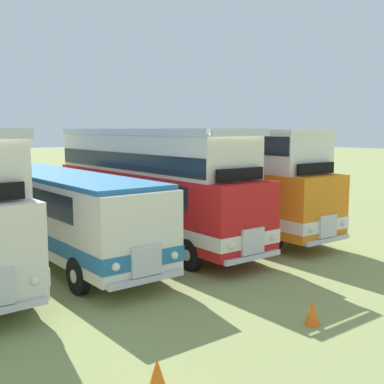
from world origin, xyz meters
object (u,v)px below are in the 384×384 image
at_px(cone_mid_row, 157,375).
at_px(bus_third_in_row, 61,209).
at_px(bus_fourth_in_row, 149,183).
at_px(bus_fifth_in_row, 226,175).
at_px(cone_far_end, 313,312).

bearing_deg(cone_mid_row, bus_third_in_row, 74.79).
bearing_deg(bus_fourth_in_row, bus_third_in_row, -177.38).
bearing_deg(bus_fifth_in_row, bus_fourth_in_row, 173.00).
relative_size(cone_mid_row, cone_far_end, 0.97).
distance_m(bus_third_in_row, bus_fourth_in_row, 3.86).
xyz_separation_m(bus_fifth_in_row, cone_far_end, (-5.70, -8.88, -2.16)).
relative_size(bus_fourth_in_row, cone_mid_row, 19.37).
xyz_separation_m(bus_third_in_row, bus_fifth_in_row, (7.62, -0.29, 0.72)).
xyz_separation_m(cone_mid_row, cone_far_end, (4.42, 0.03, 0.01)).
bearing_deg(bus_third_in_row, cone_far_end, -78.17).
bearing_deg(bus_third_in_row, bus_fourth_in_row, 2.62).
bearing_deg(bus_fifth_in_row, bus_third_in_row, 177.79).
relative_size(bus_fifth_in_row, cone_mid_row, 18.21).
height_order(bus_fourth_in_row, cone_far_end, bus_fourth_in_row).
distance_m(bus_fourth_in_row, cone_mid_row, 11.49).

